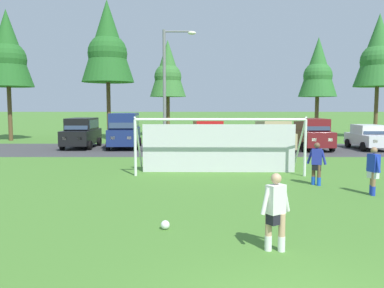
{
  "coord_description": "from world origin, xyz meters",
  "views": [
    {
      "loc": [
        -1.55,
        -4.87,
        3.0
      ],
      "look_at": [
        -1.54,
        8.28,
        1.75
      ],
      "focal_mm": 36.9,
      "sensor_mm": 36.0,
      "label": 1
    }
  ],
  "objects_px": {
    "soccer_ball": "(165,225)",
    "parked_car_slot_center_left": "(173,137)",
    "street_lamp": "(167,92)",
    "parked_car_slot_center_right": "(272,135)",
    "player_winger_left": "(275,212)",
    "player_winger_right": "(316,164)",
    "parked_car_slot_left": "(124,129)",
    "parked_car_slot_center": "(207,134)",
    "player_midfield_center": "(373,171)",
    "parked_car_slot_far_right": "(368,137)",
    "parked_car_slot_right": "(311,133)",
    "soccer_goal": "(219,145)",
    "parked_car_slot_far_left": "(81,133)"
  },
  "relations": [
    {
      "from": "player_midfield_center",
      "to": "parked_car_slot_center_left",
      "type": "distance_m",
      "value": 16.02
    },
    {
      "from": "soccer_ball",
      "to": "parked_car_slot_center_right",
      "type": "height_order",
      "value": "parked_car_slot_center_right"
    },
    {
      "from": "player_midfield_center",
      "to": "parked_car_slot_far_left",
      "type": "xyz_separation_m",
      "value": [
        -14.17,
        15.37,
        0.29
      ]
    },
    {
      "from": "parked_car_slot_center",
      "to": "street_lamp",
      "type": "distance_m",
      "value": 5.18
    },
    {
      "from": "parked_car_slot_right",
      "to": "parked_car_slot_center",
      "type": "bearing_deg",
      "value": -173.26
    },
    {
      "from": "parked_car_slot_center_left",
      "to": "parked_car_slot_center",
      "type": "xyz_separation_m",
      "value": [
        2.4,
        -0.67,
        0.24
      ]
    },
    {
      "from": "player_winger_left",
      "to": "parked_car_slot_left",
      "type": "distance_m",
      "value": 21.55
    },
    {
      "from": "parked_car_slot_far_left",
      "to": "parked_car_slot_left",
      "type": "relative_size",
      "value": 0.94
    },
    {
      "from": "parked_car_slot_center_left",
      "to": "street_lamp",
      "type": "xyz_separation_m",
      "value": [
        -0.09,
        -4.32,
        2.95
      ]
    },
    {
      "from": "parked_car_slot_center",
      "to": "parked_car_slot_center_right",
      "type": "relative_size",
      "value": 1.01
    },
    {
      "from": "soccer_goal",
      "to": "parked_car_slot_center",
      "type": "relative_size",
      "value": 1.57
    },
    {
      "from": "player_midfield_center",
      "to": "parked_car_slot_far_right",
      "type": "relative_size",
      "value": 0.39
    },
    {
      "from": "parked_car_slot_right",
      "to": "soccer_goal",
      "type": "bearing_deg",
      "value": -126.0
    },
    {
      "from": "parked_car_slot_far_left",
      "to": "parked_car_slot_left",
      "type": "distance_m",
      "value": 3.15
    },
    {
      "from": "player_winger_right",
      "to": "parked_car_slot_right",
      "type": "height_order",
      "value": "parked_car_slot_right"
    },
    {
      "from": "parked_car_slot_far_left",
      "to": "parked_car_slot_far_right",
      "type": "xyz_separation_m",
      "value": [
        20.38,
        -1.07,
        -0.24
      ]
    },
    {
      "from": "soccer_ball",
      "to": "parked_car_slot_left",
      "type": "relative_size",
      "value": 0.04
    },
    {
      "from": "player_midfield_center",
      "to": "soccer_goal",
      "type": "bearing_deg",
      "value": 137.74
    },
    {
      "from": "parked_car_slot_far_left",
      "to": "parked_car_slot_center_left",
      "type": "relative_size",
      "value": 1.07
    },
    {
      "from": "parked_car_slot_center_left",
      "to": "player_winger_left",
      "type": "bearing_deg",
      "value": -81.04
    },
    {
      "from": "player_midfield_center",
      "to": "parked_car_slot_far_right",
      "type": "height_order",
      "value": "parked_car_slot_far_right"
    },
    {
      "from": "parked_car_slot_left",
      "to": "parked_car_slot_center",
      "type": "xyz_separation_m",
      "value": [
        5.95,
        -1.79,
        -0.23
      ]
    },
    {
      "from": "parked_car_slot_right",
      "to": "parked_car_slot_left",
      "type": "bearing_deg",
      "value": 176.03
    },
    {
      "from": "soccer_goal",
      "to": "parked_car_slot_center_left",
      "type": "relative_size",
      "value": 1.72
    },
    {
      "from": "player_midfield_center",
      "to": "parked_car_slot_center_left",
      "type": "bearing_deg",
      "value": 117.8
    },
    {
      "from": "parked_car_slot_far_right",
      "to": "parked_car_slot_center_right",
      "type": "bearing_deg",
      "value": -171.06
    },
    {
      "from": "player_winger_left",
      "to": "player_winger_right",
      "type": "distance_m",
      "value": 7.53
    },
    {
      "from": "player_midfield_center",
      "to": "parked_car_slot_right",
      "type": "bearing_deg",
      "value": 81.06
    },
    {
      "from": "player_winger_right",
      "to": "parked_car_slot_center_right",
      "type": "xyz_separation_m",
      "value": [
        0.69,
        11.54,
        0.29
      ]
    },
    {
      "from": "parked_car_slot_center",
      "to": "street_lamp",
      "type": "xyz_separation_m",
      "value": [
        -2.5,
        -3.65,
        2.71
      ]
    },
    {
      "from": "soccer_ball",
      "to": "parked_car_slot_center_left",
      "type": "xyz_separation_m",
      "value": [
        -0.67,
        17.94,
        0.77
      ]
    },
    {
      "from": "parked_car_slot_center_right",
      "to": "street_lamp",
      "type": "bearing_deg",
      "value": -153.9
    },
    {
      "from": "parked_car_slot_far_right",
      "to": "street_lamp",
      "type": "height_order",
      "value": "street_lamp"
    },
    {
      "from": "player_midfield_center",
      "to": "parked_car_slot_far_left",
      "type": "bearing_deg",
      "value": 132.66
    },
    {
      "from": "player_midfield_center",
      "to": "parked_car_slot_center_right",
      "type": "relative_size",
      "value": 0.35
    },
    {
      "from": "player_midfield_center",
      "to": "parked_car_slot_far_left",
      "type": "relative_size",
      "value": 0.36
    },
    {
      "from": "street_lamp",
      "to": "parked_car_slot_far_left",
      "type": "bearing_deg",
      "value": 140.09
    },
    {
      "from": "player_winger_left",
      "to": "parked_car_slot_center_left",
      "type": "height_order",
      "value": "parked_car_slot_center_left"
    },
    {
      "from": "player_winger_right",
      "to": "parked_car_slot_far_left",
      "type": "xyz_separation_m",
      "value": [
        -12.77,
        13.7,
        0.29
      ]
    },
    {
      "from": "soccer_ball",
      "to": "parked_car_slot_center_left",
      "type": "distance_m",
      "value": 17.96
    },
    {
      "from": "parked_car_slot_far_left",
      "to": "soccer_goal",
      "type": "bearing_deg",
      "value": -49.7
    },
    {
      "from": "parked_car_slot_far_right",
      "to": "player_midfield_center",
      "type": "bearing_deg",
      "value": -113.48
    },
    {
      "from": "player_midfield_center",
      "to": "parked_car_slot_center_left",
      "type": "relative_size",
      "value": 0.38
    },
    {
      "from": "parked_car_slot_far_right",
      "to": "parked_car_slot_center_left",
      "type": "bearing_deg",
      "value": -179.44
    },
    {
      "from": "parked_car_slot_far_right",
      "to": "player_winger_left",
      "type": "bearing_deg",
      "value": -118.56
    },
    {
      "from": "player_winger_left",
      "to": "parked_car_slot_far_left",
      "type": "distance_m",
      "value": 22.79
    },
    {
      "from": "parked_car_slot_far_left",
      "to": "parked_car_slot_right",
      "type": "distance_m",
      "value": 16.46
    },
    {
      "from": "parked_car_slot_center_right",
      "to": "parked_car_slot_far_right",
      "type": "relative_size",
      "value": 1.11
    },
    {
      "from": "parked_car_slot_left",
      "to": "parked_car_slot_far_right",
      "type": "distance_m",
      "value": 17.27
    },
    {
      "from": "player_winger_left",
      "to": "parked_car_slot_far_right",
      "type": "relative_size",
      "value": 0.39
    }
  ]
}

